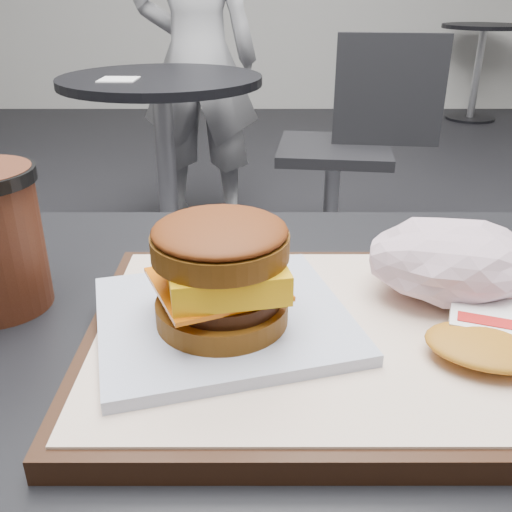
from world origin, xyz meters
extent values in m
cube|color=black|center=(0.00, 0.00, 0.75)|extent=(0.80, 0.60, 0.04)
cube|color=black|center=(0.04, 0.00, 0.78)|extent=(0.38, 0.28, 0.02)
cube|color=silver|center=(0.04, 0.00, 0.79)|extent=(0.36, 0.26, 0.00)
cube|color=silver|center=(-0.05, 0.00, 0.80)|extent=(0.23, 0.21, 0.01)
cylinder|color=brown|center=(-0.05, -0.01, 0.81)|extent=(0.12, 0.12, 0.02)
cylinder|color=black|center=(-0.05, -0.01, 0.82)|extent=(0.11, 0.11, 0.01)
cube|color=#E56307|center=(-0.05, 0.00, 0.83)|extent=(0.12, 0.12, 0.00)
cube|color=yellow|center=(-0.05, -0.01, 0.84)|extent=(0.10, 0.10, 0.02)
cylinder|color=#653B0E|center=(-0.05, -0.01, 0.86)|extent=(0.12, 0.12, 0.02)
ellipsoid|color=#6D2F0F|center=(-0.05, -0.01, 0.87)|extent=(0.12, 0.12, 0.02)
cube|color=white|center=(0.17, -0.01, 0.80)|extent=(0.10, 0.08, 0.02)
ellipsoid|color=orange|center=(0.14, -0.04, 0.80)|extent=(0.10, 0.08, 0.01)
cylinder|color=black|center=(-0.35, 1.65, 0.01)|extent=(0.44, 0.44, 0.02)
cylinder|color=#A5A5AA|center=(-0.35, 1.65, 0.37)|extent=(0.07, 0.07, 0.70)
cylinder|color=black|center=(-0.35, 1.65, 0.73)|extent=(0.70, 0.70, 0.03)
cube|color=white|center=(-0.47, 1.55, 0.75)|extent=(0.12, 0.12, 0.00)
cylinder|color=#99999D|center=(0.28, 1.77, 0.22)|extent=(0.06, 0.06, 0.44)
cube|color=black|center=(0.28, 1.77, 0.46)|extent=(0.47, 0.47, 0.04)
cube|color=black|center=(0.47, 1.77, 0.68)|extent=(0.40, 0.08, 0.40)
imported|color=#B7B7BC|center=(-0.28, 2.26, 0.74)|extent=(0.55, 0.38, 1.47)
cylinder|color=black|center=(1.80, 4.50, 0.01)|extent=(0.40, 0.40, 0.02)
cylinder|color=#A5A5AA|center=(1.80, 4.50, 0.37)|extent=(0.06, 0.06, 0.70)
cylinder|color=black|center=(1.80, 4.50, 0.73)|extent=(0.66, 0.66, 0.03)
camera|label=1|loc=(-0.02, -0.38, 1.03)|focal=40.00mm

